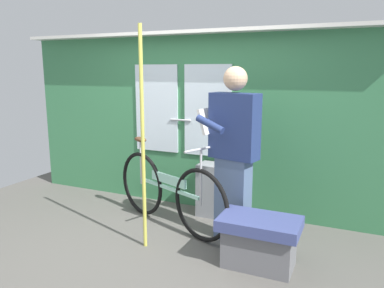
{
  "coord_description": "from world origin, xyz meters",
  "views": [
    {
      "loc": [
        1.84,
        -2.99,
        1.72
      ],
      "look_at": [
        0.15,
        0.77,
        0.91
      ],
      "focal_mm": 35.43,
      "sensor_mm": 36.0,
      "label": 1
    }
  ],
  "objects_px": {
    "bicycle_near_door": "(168,191)",
    "trash_bin_by_wall": "(216,190)",
    "handrail_pole": "(143,141)",
    "passenger_reading_newspaper": "(233,151)",
    "bench_seat_corner": "(259,241)"
  },
  "relations": [
    {
      "from": "bicycle_near_door",
      "to": "trash_bin_by_wall",
      "type": "height_order",
      "value": "bicycle_near_door"
    },
    {
      "from": "bicycle_near_door",
      "to": "handrail_pole",
      "type": "distance_m",
      "value": 0.85
    },
    {
      "from": "passenger_reading_newspaper",
      "to": "bench_seat_corner",
      "type": "bearing_deg",
      "value": 145.4
    },
    {
      "from": "bicycle_near_door",
      "to": "trash_bin_by_wall",
      "type": "distance_m",
      "value": 0.63
    },
    {
      "from": "bicycle_near_door",
      "to": "trash_bin_by_wall",
      "type": "xyz_separation_m",
      "value": [
        0.37,
        0.51,
        -0.09
      ]
    },
    {
      "from": "trash_bin_by_wall",
      "to": "bench_seat_corner",
      "type": "bearing_deg",
      "value": -51.14
    },
    {
      "from": "bicycle_near_door",
      "to": "passenger_reading_newspaper",
      "type": "height_order",
      "value": "passenger_reading_newspaper"
    },
    {
      "from": "trash_bin_by_wall",
      "to": "bench_seat_corner",
      "type": "distance_m",
      "value": 1.24
    },
    {
      "from": "bicycle_near_door",
      "to": "bench_seat_corner",
      "type": "xyz_separation_m",
      "value": [
        1.14,
        -0.46,
        -0.16
      ]
    },
    {
      "from": "trash_bin_by_wall",
      "to": "handrail_pole",
      "type": "distance_m",
      "value": 1.33
    },
    {
      "from": "bicycle_near_door",
      "to": "passenger_reading_newspaper",
      "type": "bearing_deg",
      "value": 19.57
    },
    {
      "from": "bicycle_near_door",
      "to": "bench_seat_corner",
      "type": "height_order",
      "value": "bicycle_near_door"
    },
    {
      "from": "trash_bin_by_wall",
      "to": "bench_seat_corner",
      "type": "xyz_separation_m",
      "value": [
        0.78,
        -0.96,
        -0.07
      ]
    },
    {
      "from": "passenger_reading_newspaper",
      "to": "bench_seat_corner",
      "type": "distance_m",
      "value": 0.9
    },
    {
      "from": "passenger_reading_newspaper",
      "to": "bench_seat_corner",
      "type": "xyz_separation_m",
      "value": [
        0.39,
        -0.42,
        -0.69
      ]
    }
  ]
}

